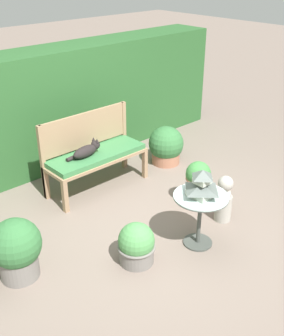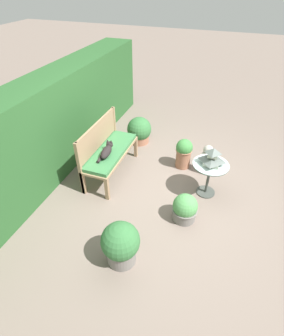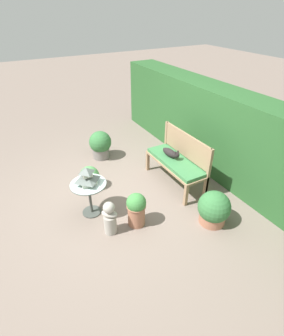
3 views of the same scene
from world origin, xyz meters
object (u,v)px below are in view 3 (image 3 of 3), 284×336
(potted_plant_bench_right, at_px, (100,145))
(potted_plant_hedge_corner, at_px, (136,209))
(cat, at_px, (171,153))
(garden_bust, at_px, (110,218))
(patio_table, at_px, (89,190))
(garden_bench, at_px, (175,163))
(potted_plant_patio_mid, at_px, (90,178))
(pagoda_birdhouse, at_px, (87,177))
(potted_plant_path_edge, at_px, (214,209))

(potted_plant_bench_right, height_order, potted_plant_hedge_corner, potted_plant_bench_right)
(cat, height_order, garden_bust, cat)
(patio_table, bearing_deg, garden_bench, 91.48)
(cat, distance_m, potted_plant_hedge_corner, 1.47)
(potted_plant_patio_mid, distance_m, potted_plant_bench_right, 1.18)
(pagoda_birdhouse, bearing_deg, potted_plant_patio_mid, 161.83)
(potted_plant_path_edge, bearing_deg, potted_plant_bench_right, -164.41)
(potted_plant_patio_mid, relative_size, potted_plant_hedge_corner, 0.77)
(garden_bench, height_order, potted_plant_bench_right, potted_plant_bench_right)
(cat, height_order, potted_plant_hedge_corner, cat)
(garden_bench, height_order, pagoda_birdhouse, pagoda_birdhouse)
(potted_plant_path_edge, bearing_deg, cat, 176.22)
(garden_bench, bearing_deg, potted_plant_patio_mid, -113.48)
(cat, height_order, potted_plant_path_edge, cat)
(garden_bust, bearing_deg, pagoda_birdhouse, 146.59)
(patio_table, relative_size, potted_plant_patio_mid, 1.35)
(patio_table, bearing_deg, potted_plant_path_edge, 54.54)
(garden_bench, bearing_deg, pagoda_birdhouse, -88.52)
(potted_plant_bench_right, bearing_deg, garden_bench, 28.45)
(potted_plant_path_edge, bearing_deg, potted_plant_patio_mid, -142.90)
(pagoda_birdhouse, distance_m, potted_plant_hedge_corner, 0.92)
(potted_plant_hedge_corner, bearing_deg, cat, 124.21)
(garden_bench, relative_size, garden_bust, 2.38)
(garden_bench, bearing_deg, potted_plant_bench_right, -151.55)
(patio_table, distance_m, potted_plant_hedge_corner, 0.84)
(cat, distance_m, garden_bust, 1.84)
(pagoda_birdhouse, distance_m, potted_plant_patio_mid, 0.91)
(garden_bust, xyz_separation_m, potted_plant_hedge_corner, (0.04, 0.44, 0.03))
(patio_table, bearing_deg, cat, 96.60)
(garden_bust, distance_m, potted_plant_hedge_corner, 0.44)
(patio_table, bearing_deg, pagoda_birdhouse, 0.00)
(cat, height_order, potted_plant_patio_mid, cat)
(garden_bench, relative_size, cat, 2.74)
(garden_bust, distance_m, potted_plant_bench_right, 2.39)
(potted_plant_patio_mid, bearing_deg, pagoda_birdhouse, -18.17)
(garden_bench, height_order, garden_bust, garden_bust)
(potted_plant_bench_right, bearing_deg, potted_plant_path_edge, 15.59)
(garden_bust, bearing_deg, potted_plant_path_edge, 24.66)
(garden_bench, distance_m, pagoda_birdhouse, 1.77)
(garden_bust, bearing_deg, patio_table, 146.59)
(potted_plant_patio_mid, distance_m, potted_plant_path_edge, 2.36)
(potted_plant_patio_mid, relative_size, potted_plant_path_edge, 0.78)
(cat, xyz_separation_m, patio_table, (0.20, -1.74, -0.12))
(garden_bench, distance_m, patio_table, 1.75)
(cat, bearing_deg, potted_plant_hedge_corner, -62.39)
(cat, bearing_deg, pagoda_birdhouse, -90.00)
(patio_table, distance_m, potted_plant_patio_mid, 0.79)
(potted_plant_hedge_corner, bearing_deg, potted_plant_path_edge, 62.90)
(patio_table, bearing_deg, potted_plant_bench_right, 153.37)
(patio_table, relative_size, pagoda_birdhouse, 1.89)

